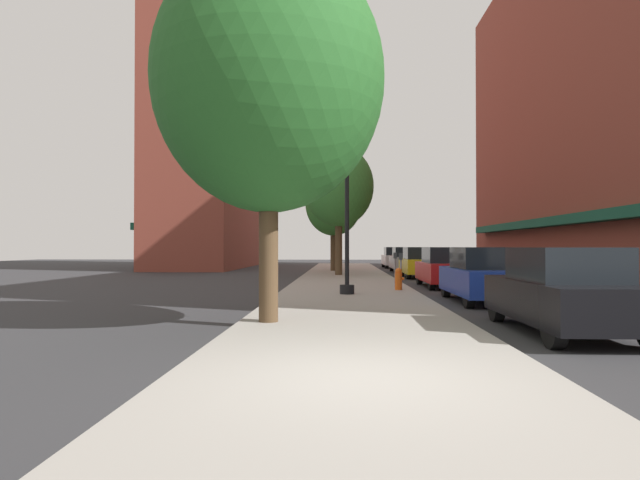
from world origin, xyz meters
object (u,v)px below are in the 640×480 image
at_px(lamppost, 347,201).
at_px(fire_hydrant, 399,279).
at_px(tree_mid, 339,187).
at_px(tree_far, 269,81).
at_px(car_black, 562,292).
at_px(car_red, 444,268).
at_px(parking_meter_near, 395,264).
at_px(car_white, 395,258).
at_px(car_silver, 406,260).
at_px(car_blue, 482,275).
at_px(parking_meter_far, 401,266).
at_px(tree_near, 334,204).
at_px(car_yellow, 419,263).

distance_m(lamppost, fire_hydrant, 3.72).
height_order(tree_mid, tree_far, tree_far).
bearing_deg(car_black, car_red, 91.12).
bearing_deg(car_red, parking_meter_near, 160.44).
bearing_deg(car_white, fire_hydrant, -93.34).
height_order(car_red, car_silver, same).
distance_m(fire_hydrant, parking_meter_near, 3.56).
distance_m(car_blue, car_red, 5.90).
xyz_separation_m(lamppost, tree_far, (-1.70, -6.51, 1.93)).
distance_m(parking_meter_near, parking_meter_far, 2.16).
bearing_deg(parking_meter_near, car_red, -20.24).
bearing_deg(lamppost, car_blue, -17.95).
bearing_deg(tree_near, fire_hydrant, -80.44).
relative_size(tree_near, car_blue, 1.52).
relative_size(fire_hydrant, car_black, 0.18).
bearing_deg(tree_mid, car_red, -59.07).
bearing_deg(fire_hydrant, lamppost, -136.73).
distance_m(tree_mid, car_silver, 8.39).
distance_m(lamppost, tree_mid, 12.08).
bearing_deg(lamppost, car_black, -60.09).
distance_m(parking_meter_near, car_blue, 6.90).
bearing_deg(tree_near, car_yellow, -49.42).
xyz_separation_m(tree_near, car_silver, (4.77, 0.62, -3.71)).
xyz_separation_m(lamppost, car_blue, (4.07, -1.32, -2.39)).
height_order(tree_mid, car_black, tree_mid).
height_order(car_blue, car_white, same).
relative_size(car_blue, car_yellow, 1.00).
distance_m(parking_meter_far, car_blue, 4.86).
bearing_deg(parking_meter_near, car_yellow, 72.60).
distance_m(fire_hydrant, tree_far, 10.13).
xyz_separation_m(parking_meter_near, car_silver, (1.95, 12.40, -0.14)).
bearing_deg(lamppost, tree_far, -104.62).
distance_m(tree_near, tree_mid, 5.19).
distance_m(car_red, car_silver, 13.12).
distance_m(parking_meter_far, tree_mid, 10.00).
distance_m(tree_far, car_red, 13.23).
height_order(fire_hydrant, parking_meter_near, parking_meter_near).
relative_size(parking_meter_far, car_silver, 0.30).
bearing_deg(car_blue, car_red, 88.90).
bearing_deg(car_yellow, car_silver, 89.35).
bearing_deg(fire_hydrant, parking_meter_near, 86.16).
height_order(fire_hydrant, car_white, car_white).
bearing_deg(car_blue, parking_meter_far, 112.55).
distance_m(car_yellow, car_silver, 6.18).
bearing_deg(car_yellow, car_black, -90.65).
xyz_separation_m(lamppost, fire_hydrant, (1.88, 1.77, -2.68)).
bearing_deg(parking_meter_far, car_black, -79.18).
xyz_separation_m(tree_far, car_silver, (5.77, 24.21, -4.33)).
relative_size(parking_meter_far, tree_near, 0.20).
relative_size(parking_meter_far, car_yellow, 0.30).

